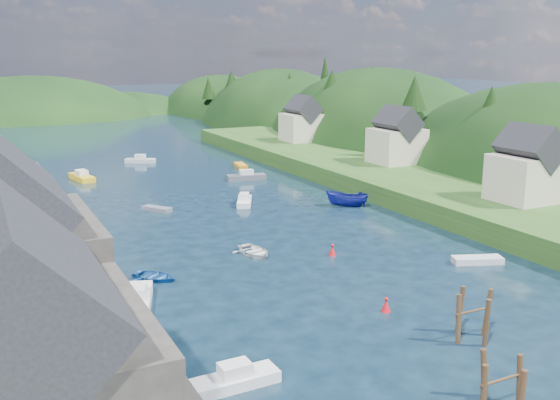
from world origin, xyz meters
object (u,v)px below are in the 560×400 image
channel_buoy_near (386,305)px  channel_buoy_far (332,250)px  piling_cluster_far (473,320)px  piling_cluster_near (502,389)px

channel_buoy_near → channel_buoy_far: (3.19, 12.70, 0.00)m
piling_cluster_far → channel_buoy_near: bearing=111.1°
piling_cluster_near → channel_buoy_near: piling_cluster_near is taller
piling_cluster_far → channel_buoy_far: (0.83, 18.80, -0.87)m
piling_cluster_far → channel_buoy_far: size_ratio=3.49×
piling_cluster_near → channel_buoy_near: bearing=80.9°
piling_cluster_near → channel_buoy_near: (2.09, 12.98, -0.64)m
piling_cluster_far → channel_buoy_near: 6.60m
channel_buoy_far → piling_cluster_near: bearing=-101.6°
piling_cluster_far → piling_cluster_near: bearing=-122.9°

